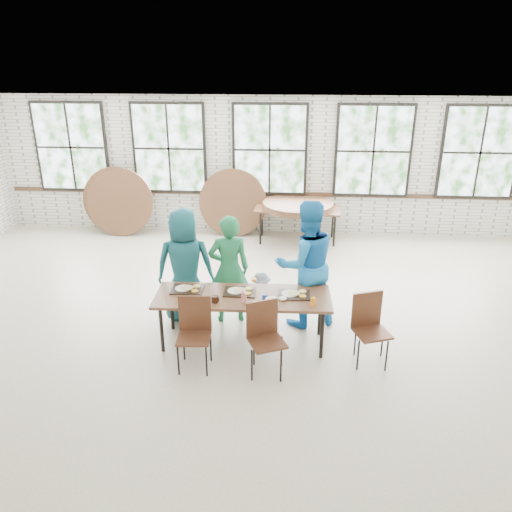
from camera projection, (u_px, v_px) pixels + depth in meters
The scene contains 13 objects.
room at pixel (270, 152), 10.74m from camera, with size 12.00×12.00×12.00m.
dining_table at pixel (243, 299), 6.82m from camera, with size 2.42×0.86×0.74m.
chair_near_left at pixel (195, 326), 6.40m from camera, with size 0.44×0.43×0.95m.
chair_near_right at pixel (265, 331), 6.28m from camera, with size 0.55×0.54×0.95m.
chair_spare at pixel (369, 322), 6.50m from camera, with size 0.53×0.52×0.95m.
adult_teal at pixel (185, 266), 7.41m from camera, with size 0.86×0.56×1.76m, color #1C6B68.
adult_green at pixel (229, 269), 7.38m from camera, with size 0.61×0.40×1.68m, color #1E7042.
toddler at pixel (261, 297), 7.52m from camera, with size 0.51×0.30×0.80m, color #172C49.
adult_blue at pixel (306, 264), 7.26m from camera, with size 0.93×0.73×1.92m, color #1C7DC9.
storage_table at pixel (298, 211), 10.64m from camera, with size 1.86×0.90×0.74m.
tabletop_clutter at pixel (249, 296), 6.74m from camera, with size 1.99×0.63×0.11m.
round_tops_stacked at pixel (298, 205), 10.60m from camera, with size 1.50×1.50×0.13m.
round_tops_leaning at pixel (156, 202), 11.06m from camera, with size 4.13×0.43×1.49m.
Camera 1 is at (0.50, -6.35, 3.82)m, focal length 35.00 mm.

